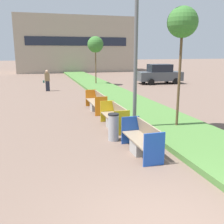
{
  "coord_description": "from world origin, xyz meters",
  "views": [
    {
      "loc": [
        -2.06,
        -3.41,
        3.07
      ],
      "look_at": [
        0.9,
        6.77,
        0.6
      ],
      "focal_mm": 42.0,
      "sensor_mm": 36.0,
      "label": 1
    }
  ],
  "objects_px": {
    "bench_blue_frame": "(142,142)",
    "bench_orange_frame": "(97,103)",
    "litter_bin": "(113,127)",
    "sapling_tree_near": "(182,24)",
    "sapling_tree_far": "(95,45)",
    "bench_yellow_frame": "(115,119)",
    "pedestrian_walking": "(47,80)",
    "street_lamp_post": "(136,15)",
    "parked_car_distant": "(159,74)"
  },
  "relations": [
    {
      "from": "bench_blue_frame",
      "to": "bench_orange_frame",
      "type": "xyz_separation_m",
      "value": [
        0.01,
        6.23,
        0.02
      ]
    },
    {
      "from": "litter_bin",
      "to": "sapling_tree_near",
      "type": "height_order",
      "value": "sapling_tree_near"
    },
    {
      "from": "litter_bin",
      "to": "sapling_tree_far",
      "type": "height_order",
      "value": "sapling_tree_far"
    },
    {
      "from": "bench_yellow_frame",
      "to": "pedestrian_walking",
      "type": "xyz_separation_m",
      "value": [
        -2.15,
        11.18,
        0.47
      ]
    },
    {
      "from": "bench_blue_frame",
      "to": "sapling_tree_far",
      "type": "xyz_separation_m",
      "value": [
        2.32,
        16.54,
        3.27
      ]
    },
    {
      "from": "bench_yellow_frame",
      "to": "street_lamp_post",
      "type": "relative_size",
      "value": 0.26
    },
    {
      "from": "bench_blue_frame",
      "to": "litter_bin",
      "type": "distance_m",
      "value": 1.49
    },
    {
      "from": "bench_orange_frame",
      "to": "pedestrian_walking",
      "type": "relative_size",
      "value": 1.5
    },
    {
      "from": "bench_blue_frame",
      "to": "bench_orange_frame",
      "type": "relative_size",
      "value": 0.77
    },
    {
      "from": "bench_yellow_frame",
      "to": "parked_car_distant",
      "type": "height_order",
      "value": "parked_car_distant"
    },
    {
      "from": "litter_bin",
      "to": "parked_car_distant",
      "type": "height_order",
      "value": "parked_car_distant"
    },
    {
      "from": "bench_yellow_frame",
      "to": "pedestrian_walking",
      "type": "relative_size",
      "value": 1.27
    },
    {
      "from": "bench_yellow_frame",
      "to": "sapling_tree_near",
      "type": "xyz_separation_m",
      "value": [
        2.32,
        -0.93,
        3.69
      ]
    },
    {
      "from": "parked_car_distant",
      "to": "pedestrian_walking",
      "type": "bearing_deg",
      "value": -165.01
    },
    {
      "from": "pedestrian_walking",
      "to": "parked_car_distant",
      "type": "distance_m",
      "value": 10.76
    },
    {
      "from": "sapling_tree_far",
      "to": "pedestrian_walking",
      "type": "distance_m",
      "value": 5.82
    },
    {
      "from": "litter_bin",
      "to": "pedestrian_walking",
      "type": "xyz_separation_m",
      "value": [
        -1.65,
        12.67,
        0.35
      ]
    },
    {
      "from": "bench_yellow_frame",
      "to": "sapling_tree_near",
      "type": "relative_size",
      "value": 0.45
    },
    {
      "from": "bench_blue_frame",
      "to": "parked_car_distant",
      "type": "relative_size",
      "value": 0.44
    },
    {
      "from": "litter_bin",
      "to": "street_lamp_post",
      "type": "xyz_separation_m",
      "value": [
        1.11,
        0.85,
        3.85
      ]
    },
    {
      "from": "sapling_tree_near",
      "to": "parked_car_distant",
      "type": "height_order",
      "value": "sapling_tree_near"
    },
    {
      "from": "litter_bin",
      "to": "pedestrian_walking",
      "type": "bearing_deg",
      "value": 97.42
    },
    {
      "from": "sapling_tree_near",
      "to": "parked_car_distant",
      "type": "distance_m",
      "value": 15.61
    },
    {
      "from": "bench_orange_frame",
      "to": "bench_yellow_frame",
      "type": "bearing_deg",
      "value": -90.08
    },
    {
      "from": "bench_orange_frame",
      "to": "parked_car_distant",
      "type": "relative_size",
      "value": 0.57
    },
    {
      "from": "bench_blue_frame",
      "to": "sapling_tree_far",
      "type": "bearing_deg",
      "value": 82.02
    },
    {
      "from": "sapling_tree_near",
      "to": "sapling_tree_far",
      "type": "distance_m",
      "value": 14.59
    },
    {
      "from": "bench_orange_frame",
      "to": "sapling_tree_far",
      "type": "relative_size",
      "value": 0.57
    },
    {
      "from": "bench_blue_frame",
      "to": "parked_car_distant",
      "type": "xyz_separation_m",
      "value": [
        8.44,
        15.96,
        0.55
      ]
    },
    {
      "from": "street_lamp_post",
      "to": "sapling_tree_near",
      "type": "relative_size",
      "value": 1.69
    },
    {
      "from": "litter_bin",
      "to": "street_lamp_post",
      "type": "bearing_deg",
      "value": 37.4
    },
    {
      "from": "street_lamp_post",
      "to": "sapling_tree_far",
      "type": "xyz_separation_m",
      "value": [
        1.7,
        14.3,
        -0.7
      ]
    },
    {
      "from": "sapling_tree_far",
      "to": "pedestrian_walking",
      "type": "height_order",
      "value": "sapling_tree_far"
    },
    {
      "from": "sapling_tree_far",
      "to": "pedestrian_walking",
      "type": "relative_size",
      "value": 2.65
    },
    {
      "from": "bench_yellow_frame",
      "to": "parked_car_distant",
      "type": "relative_size",
      "value": 0.48
    },
    {
      "from": "bench_yellow_frame",
      "to": "pedestrian_walking",
      "type": "bearing_deg",
      "value": 100.87
    },
    {
      "from": "bench_orange_frame",
      "to": "parked_car_distant",
      "type": "bearing_deg",
      "value": 49.08
    },
    {
      "from": "bench_yellow_frame",
      "to": "street_lamp_post",
      "type": "xyz_separation_m",
      "value": [
        0.61,
        -0.64,
        3.97
      ]
    },
    {
      "from": "pedestrian_walking",
      "to": "parked_car_distant",
      "type": "relative_size",
      "value": 0.38
    },
    {
      "from": "bench_yellow_frame",
      "to": "sapling_tree_far",
      "type": "height_order",
      "value": "sapling_tree_far"
    },
    {
      "from": "sapling_tree_far",
      "to": "parked_car_distant",
      "type": "distance_m",
      "value": 6.72
    },
    {
      "from": "parked_car_distant",
      "to": "bench_blue_frame",
      "type": "bearing_deg",
      "value": -113.05
    },
    {
      "from": "pedestrian_walking",
      "to": "parked_car_distant",
      "type": "height_order",
      "value": "parked_car_distant"
    },
    {
      "from": "street_lamp_post",
      "to": "parked_car_distant",
      "type": "bearing_deg",
      "value": 60.3
    },
    {
      "from": "bench_orange_frame",
      "to": "pedestrian_walking",
      "type": "distance_m",
      "value": 8.13
    },
    {
      "from": "street_lamp_post",
      "to": "sapling_tree_near",
      "type": "height_order",
      "value": "street_lamp_post"
    },
    {
      "from": "bench_blue_frame",
      "to": "litter_bin",
      "type": "xyz_separation_m",
      "value": [
        -0.49,
        1.4,
        0.12
      ]
    },
    {
      "from": "bench_orange_frame",
      "to": "sapling_tree_near",
      "type": "distance_m",
      "value": 6.1
    },
    {
      "from": "bench_orange_frame",
      "to": "pedestrian_walking",
      "type": "xyz_separation_m",
      "value": [
        -2.15,
        7.83,
        0.46
      ]
    },
    {
      "from": "litter_bin",
      "to": "sapling_tree_near",
      "type": "xyz_separation_m",
      "value": [
        2.81,
        0.56,
        3.57
      ]
    }
  ]
}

